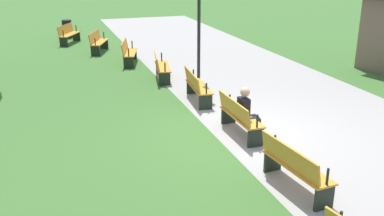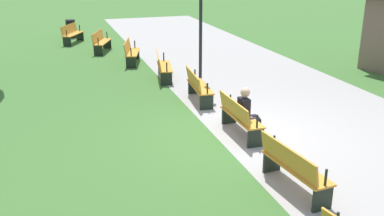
{
  "view_description": "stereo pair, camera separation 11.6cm",
  "coord_description": "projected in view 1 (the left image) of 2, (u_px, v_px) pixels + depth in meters",
  "views": [
    {
      "loc": [
        8.73,
        -4.17,
        4.05
      ],
      "look_at": [
        0.0,
        -1.23,
        0.8
      ],
      "focal_mm": 40.94,
      "sensor_mm": 36.0,
      "label": 1
    },
    {
      "loc": [
        8.77,
        -4.06,
        4.05
      ],
      "look_at": [
        0.0,
        -1.23,
        0.8
      ],
      "focal_mm": 40.94,
      "sensor_mm": 36.0,
      "label": 2
    }
  ],
  "objects": [
    {
      "name": "bench_5",
      "position": [
        239.0,
        116.0,
        10.23
      ],
      "size": [
        1.64,
        0.47,
        0.89
      ],
      "color": "orange",
      "rests_on": "ground"
    },
    {
      "name": "bench_0",
      "position": [
        68.0,
        34.0,
        20.78
      ],
      "size": [
        1.67,
        1.16,
        0.89
      ],
      "rotation": [
        0.0,
        0.0,
        -0.47
      ],
      "color": "orange",
      "rests_on": "ground"
    },
    {
      "name": "bench_3",
      "position": [
        161.0,
        66.0,
        14.81
      ],
      "size": [
        1.69,
        0.77,
        0.89
      ],
      "rotation": [
        0.0,
        0.0,
        -0.19
      ],
      "color": "orange",
      "rests_on": "ground"
    },
    {
      "name": "ground_plane",
      "position": [
        241.0,
        134.0,
        10.4
      ],
      "size": [
        120.0,
        120.0,
        0.0
      ],
      "primitive_type": "plane",
      "color": "#3D6B2D"
    },
    {
      "name": "trash_bin",
      "position": [
        67.0,
        29.0,
        22.24
      ],
      "size": [
        0.48,
        0.48,
        0.9
      ],
      "primitive_type": "cylinder",
      "color": "black",
      "rests_on": "ground"
    },
    {
      "name": "bench_2",
      "position": [
        128.0,
        52.0,
        16.94
      ],
      "size": [
        1.7,
        0.91,
        0.89
      ],
      "rotation": [
        0.0,
        0.0,
        -0.28
      ],
      "color": "orange",
      "rests_on": "ground"
    },
    {
      "name": "bench_4",
      "position": [
        197.0,
        86.0,
        12.57
      ],
      "size": [
        1.67,
        0.62,
        0.89
      ],
      "rotation": [
        0.0,
        0.0,
        -0.09
      ],
      "color": "orange",
      "rests_on": "ground"
    },
    {
      "name": "person_seated",
      "position": [
        247.0,
        111.0,
        10.1
      ],
      "size": [
        0.32,
        0.52,
        1.2
      ],
      "color": "black",
      "rests_on": "ground"
    },
    {
      "name": "bench_6",
      "position": [
        294.0,
        166.0,
        7.81
      ],
      "size": [
        1.67,
        0.62,
        0.89
      ],
      "rotation": [
        0.0,
        0.0,
        0.09
      ],
      "color": "orange",
      "rests_on": "ground"
    },
    {
      "name": "bench_1",
      "position": [
        98.0,
        42.0,
        18.94
      ],
      "size": [
        1.7,
        1.04,
        0.89
      ],
      "rotation": [
        0.0,
        0.0,
        -0.37
      ],
      "color": "orange",
      "rests_on": "ground"
    },
    {
      "name": "path_paving",
      "position": [
        322.0,
        123.0,
        11.08
      ],
      "size": [
        41.22,
        5.78,
        0.01
      ],
      "primitive_type": "cube",
      "color": "#A39E99",
      "rests_on": "ground"
    }
  ]
}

